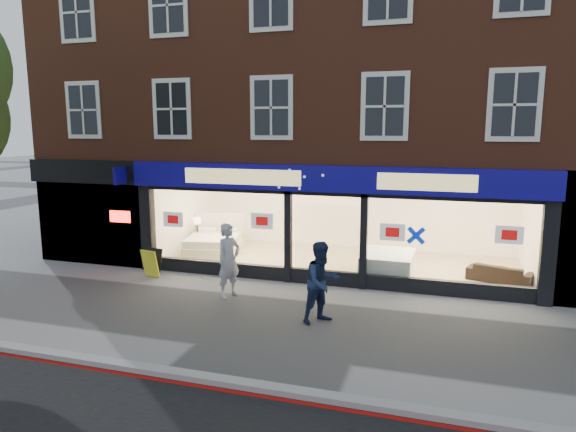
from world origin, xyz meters
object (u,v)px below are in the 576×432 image
at_px(a_board, 152,263).
at_px(sofa, 500,273).
at_px(mattress_stack, 388,265).
at_px(pedestrian_grey, 229,260).
at_px(pedestrian_blue, 322,282).
at_px(display_bed, 215,243).

bearing_deg(a_board, sofa, 22.31).
relative_size(mattress_stack, pedestrian_grey, 0.94).
bearing_deg(pedestrian_blue, mattress_stack, 23.78).
distance_m(mattress_stack, sofa, 3.03).
bearing_deg(mattress_stack, pedestrian_grey, -144.62).
bearing_deg(pedestrian_grey, sofa, -39.79).
distance_m(mattress_stack, pedestrian_grey, 4.58).
distance_m(sofa, a_board, 9.78).
height_order(mattress_stack, pedestrian_blue, pedestrian_blue).
bearing_deg(pedestrian_grey, pedestrian_blue, -85.05).
xyz_separation_m(a_board, pedestrian_grey, (2.85, -0.96, 0.54)).
xyz_separation_m(display_bed, a_board, (-0.63, -2.89, -0.02)).
bearing_deg(pedestrian_grey, mattress_stack, -28.85).
distance_m(sofa, pedestrian_blue, 5.76).
xyz_separation_m(sofa, pedestrian_blue, (-4.04, -4.07, 0.57)).
relative_size(a_board, pedestrian_grey, 0.44).
relative_size(mattress_stack, sofa, 1.06).
bearing_deg(mattress_stack, display_bed, 168.43).
bearing_deg(sofa, mattress_stack, 27.31).
height_order(display_bed, pedestrian_grey, pedestrian_grey).
bearing_deg(mattress_stack, pedestrian_blue, -105.84).
xyz_separation_m(pedestrian_grey, pedestrian_blue, (2.67, -1.02, -0.04)).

